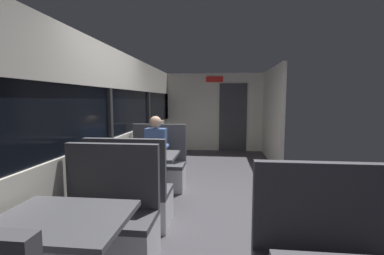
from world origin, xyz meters
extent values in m
cube|color=#423F44|center=(0.00, 0.00, -0.01)|extent=(3.30, 9.20, 0.02)
cube|color=beige|center=(-1.45, 0.00, 0.47)|extent=(0.08, 8.40, 0.95)
cube|color=beige|center=(-1.45, 0.00, 2.00)|extent=(0.08, 8.40, 0.60)
cube|color=black|center=(-1.46, 0.00, 1.32)|extent=(0.03, 8.40, 0.75)
cube|color=#2D2D30|center=(-1.43, 0.00, 1.32)|extent=(0.06, 0.08, 0.75)
cube|color=#2D2D30|center=(-1.43, 2.10, 1.32)|extent=(0.06, 0.08, 0.75)
cube|color=#2D2D30|center=(-1.43, 4.20, 1.32)|extent=(0.06, 0.08, 0.75)
cube|color=beige|center=(0.00, 4.20, 1.15)|extent=(2.90, 0.08, 2.30)
cube|color=#333338|center=(0.55, 4.15, 1.00)|extent=(0.80, 0.04, 2.00)
cube|color=red|center=(0.00, 4.14, 2.12)|extent=(0.50, 0.03, 0.16)
cube|color=beige|center=(1.45, 3.00, 1.15)|extent=(0.08, 2.40, 2.30)
cube|color=#4C4C51|center=(-0.89, -2.09, 0.72)|extent=(0.90, 0.70, 0.04)
cube|color=silver|center=(-0.89, -1.43, 0.20)|extent=(0.95, 0.50, 0.39)
cube|color=#47474C|center=(-0.89, -1.43, 0.42)|extent=(0.95, 0.50, 0.06)
cube|color=#47474C|center=(-0.89, -1.22, 0.78)|extent=(0.95, 0.08, 0.65)
cylinder|color=#9E9EA3|center=(-0.89, -0.02, 0.35)|extent=(0.10, 0.10, 0.70)
cube|color=#4C4C51|center=(-0.89, -0.02, 0.72)|extent=(0.90, 0.70, 0.04)
cube|color=silver|center=(-0.89, -0.68, 0.20)|extent=(0.95, 0.50, 0.39)
cube|color=#47474C|center=(-0.89, -0.68, 0.42)|extent=(0.95, 0.50, 0.06)
cube|color=#47474C|center=(-0.89, -0.89, 0.78)|extent=(0.95, 0.08, 0.65)
cube|color=silver|center=(-0.89, 0.64, 0.20)|extent=(0.95, 0.50, 0.39)
cube|color=#47474C|center=(-0.89, 0.64, 0.42)|extent=(0.95, 0.50, 0.06)
cube|color=#47474C|center=(-0.89, 0.85, 0.78)|extent=(0.95, 0.08, 0.65)
cube|color=#47474C|center=(0.89, -1.82, 0.78)|extent=(0.95, 0.08, 0.65)
cube|color=#26262D|center=(-0.89, 0.64, 0.23)|extent=(0.30, 0.36, 0.45)
cube|color=#3F598C|center=(-0.89, 0.59, 0.75)|extent=(0.34, 0.22, 0.60)
sphere|color=tan|center=(-0.89, 0.57, 1.16)|extent=(0.20, 0.20, 0.20)
cylinder|color=#3F598C|center=(-1.09, 0.41, 0.77)|extent=(0.07, 0.28, 0.07)
cylinder|color=#3F598C|center=(-0.69, 0.41, 0.77)|extent=(0.07, 0.28, 0.07)
cylinder|color=#26598C|center=(-0.96, 0.01, 0.79)|extent=(0.07, 0.07, 0.09)
camera|label=1|loc=(0.18, -3.71, 1.54)|focal=24.69mm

